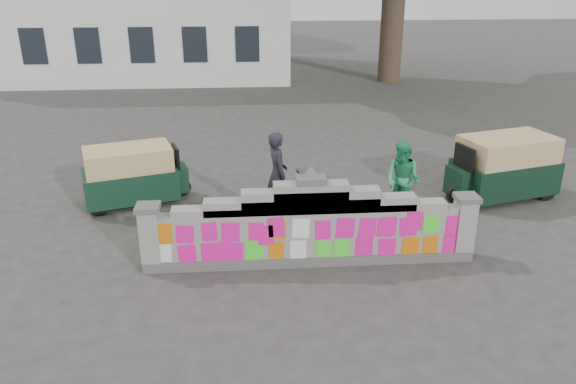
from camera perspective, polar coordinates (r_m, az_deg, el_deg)
name	(u,v)px	position (r m, az deg, el deg)	size (l,w,h in m)	color
ground	(310,262)	(11.10, 2.21, -7.17)	(100.00, 100.00, 0.00)	#383533
parapet_wall	(310,228)	(10.75, 2.27, -3.70)	(6.48, 0.44, 2.01)	#4C4C49
cyclist_bike	(278,200)	(12.51, -1.07, -0.83)	(0.73, 2.10, 1.10)	black
cyclist_rider	(277,184)	(12.36, -1.08, 0.81)	(0.68, 0.45, 1.87)	#212229
pedestrian	(402,180)	(13.02, 11.55, 1.24)	(0.86, 0.67, 1.77)	#2B9E61
rickshaw_left	(133,174)	(14.04, -15.50, 1.74)	(2.61, 1.77, 1.40)	#113422
rickshaw_right	(503,167)	(14.80, 21.00, 2.43)	(2.91, 1.89, 1.56)	black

